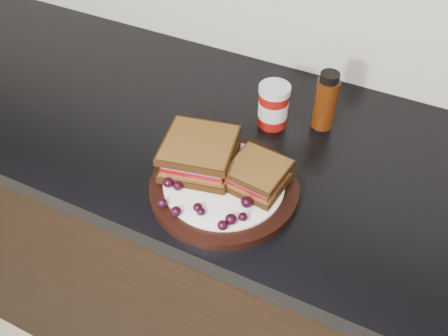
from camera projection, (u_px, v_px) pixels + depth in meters
The scene contains 28 objects.
base_cabinets at pixel (182, 245), 1.43m from camera, with size 3.96×0.58×0.86m, color black.
countertop at pixel (171, 124), 1.11m from camera, with size 3.98×0.60×0.04m, color black.
plate at pixel (224, 187), 0.93m from camera, with size 0.28×0.28×0.02m, color black.
sandwich_left at pixel (199, 154), 0.93m from camera, with size 0.13×0.13×0.06m, color brown, non-canonical shape.
sandwich_right at pixel (258, 175), 0.90m from camera, with size 0.10×0.10×0.05m, color brown, non-canonical shape.
grape_0 at pixel (168, 183), 0.91m from camera, with size 0.02×0.02×0.02m, color black.
grape_1 at pixel (178, 186), 0.90m from camera, with size 0.02×0.02×0.02m, color black.
grape_2 at pixel (162, 203), 0.88m from camera, with size 0.02×0.02×0.02m, color black.
grape_3 at pixel (176, 211), 0.86m from camera, with size 0.02×0.02×0.02m, color black.
grape_4 at pixel (198, 207), 0.87m from camera, with size 0.02×0.02×0.02m, color black.
grape_5 at pixel (201, 212), 0.86m from camera, with size 0.02×0.02×0.01m, color black.
grape_6 at pixel (222, 225), 0.84m from camera, with size 0.02×0.02×0.02m, color black.
grape_7 at pixel (231, 219), 0.85m from camera, with size 0.02×0.02×0.02m, color black.
grape_8 at pixel (243, 217), 0.85m from camera, with size 0.02×0.02×0.02m, color black.
grape_9 at pixel (247, 202), 0.87m from camera, with size 0.02×0.02×0.02m, color black.
grape_10 at pixel (268, 195), 0.89m from camera, with size 0.02×0.02×0.02m, color black.
grape_11 at pixel (256, 189), 0.90m from camera, with size 0.02×0.02×0.02m, color black.
grape_12 at pixel (269, 189), 0.90m from camera, with size 0.02×0.02×0.02m, color black.
grape_13 at pixel (269, 170), 0.93m from camera, with size 0.02×0.02×0.02m, color black.
grape_14 at pixel (204, 155), 0.96m from camera, with size 0.02×0.02×0.02m, color black.
grape_15 at pixel (204, 162), 0.95m from camera, with size 0.02×0.02×0.02m, color black.
grape_16 at pixel (188, 160), 0.95m from camera, with size 0.02×0.02×0.01m, color black.
grape_17 at pixel (182, 172), 0.93m from camera, with size 0.02×0.02×0.02m, color black.
grape_18 at pixel (209, 150), 0.97m from camera, with size 0.02×0.02×0.02m, color black.
grape_19 at pixel (200, 152), 0.97m from camera, with size 0.02×0.02×0.02m, color black.
grape_20 at pixel (194, 174), 0.92m from camera, with size 0.02×0.02×0.02m, color black.
condiment_jar at pixel (273, 106), 1.05m from camera, with size 0.07×0.07×0.10m, color #98100B.
oil_bottle at pixel (326, 100), 1.03m from camera, with size 0.05×0.05×0.13m, color #471C07.
Camera 1 is at (0.49, 0.98, 1.59)m, focal length 40.00 mm.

